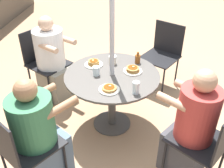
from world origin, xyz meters
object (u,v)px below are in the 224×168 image
object	(u,v)px
patio_table	(112,84)
syrup_bottle	(138,59)
pancake_plate_b	(94,63)
patio_chair_north	(20,145)
patio_chair_west	(44,58)
diner_north	(39,136)
patio_chair_east	(209,140)
coffee_cup	(113,60)
patio_chair_south	(163,51)
pancake_plate_a	(133,70)
drinking_glass_b	(96,71)
diner_west	(53,63)
drinking_glass_a	(136,88)
pancake_plate_c	(109,89)
diner_east	(191,130)

from	to	relation	value
patio_table	syrup_bottle	bearing A→B (deg)	-41.86
patio_table	pancake_plate_b	xyz separation A→B (m)	(0.18, 0.24, 0.15)
patio_table	patio_chair_north	distance (m)	1.20
patio_chair_west	syrup_bottle	distance (m)	1.36
patio_chair_north	diner_north	world-z (taller)	diner_north
patio_chair_north	patio_chair_east	xyz separation A→B (m)	(0.25, -1.64, 0.00)
coffee_cup	patio_chair_south	bearing A→B (deg)	-40.03
pancake_plate_a	drinking_glass_b	distance (m)	0.42
diner_north	diner_west	distance (m)	1.38
diner_north	patio_chair_east	world-z (taller)	diner_north
patio_chair_west	pancake_plate_a	distance (m)	1.38
patio_chair_north	patio_chair_east	world-z (taller)	same
diner_west	pancake_plate_a	world-z (taller)	diner_west
patio_chair_north	patio_chair_east	size ratio (longest dim) A/B	1.00
drinking_glass_b	drinking_glass_a	bearing A→B (deg)	-123.87
patio_chair_north	pancake_plate_b	world-z (taller)	patio_chair_north
patio_chair_north	drinking_glass_b	distance (m)	1.10
patio_chair_south	patio_chair_west	size ratio (longest dim) A/B	1.00
patio_chair_west	pancake_plate_c	bearing A→B (deg)	78.98
pancake_plate_a	drinking_glass_b	size ratio (longest dim) A/B	2.08
patio_chair_north	patio_chair_east	distance (m)	1.66
patio_chair_east	pancake_plate_c	distance (m)	1.05
diner_east	pancake_plate_b	xyz separation A→B (m)	(0.80, 1.05, 0.20)
patio_table	patio_chair_west	distance (m)	1.20
diner_north	diner_east	size ratio (longest dim) A/B	0.95
patio_table	coffee_cup	xyz separation A→B (m)	(0.25, 0.02, 0.18)
drinking_glass_a	diner_east	bearing A→B (deg)	-117.75
patio_table	pancake_plate_b	bearing A→B (deg)	52.36
diner_east	pancake_plate_b	size ratio (longest dim) A/B	5.54
coffee_cup	drinking_glass_a	bearing A→B (deg)	-152.74
patio_table	patio_chair_east	xyz separation A→B (m)	(-0.72, -0.95, -0.05)
patio_chair_west	pancake_plate_b	bearing A→B (deg)	92.25
patio_table	drinking_glass_a	distance (m)	0.48
diner_north	patio_chair_south	size ratio (longest dim) A/B	1.22
patio_table	patio_chair_north	bearing A→B (deg)	144.82
patio_chair_north	pancake_plate_c	distance (m)	0.98
patio_chair_north	pancake_plate_b	bearing A→B (deg)	103.93
patio_chair_south	diner_west	bearing A→B (deg)	50.07
syrup_bottle	patio_chair_north	bearing A→B (deg)	143.13
pancake_plate_a	pancake_plate_c	xyz separation A→B (m)	(-0.40, 0.22, -0.01)
coffee_cup	diner_west	bearing A→B (deg)	72.06
patio_chair_north	drinking_glass_a	xyz separation A→B (m)	(0.64, -0.97, 0.24)
pancake_plate_a	syrup_bottle	bearing A→B (deg)	-11.92
patio_chair_east	patio_chair_south	distance (m)	1.77
diner_east	drinking_glass_a	size ratio (longest dim) A/B	9.12
diner_west	pancake_plate_a	bearing A→B (deg)	99.32
diner_east	pancake_plate_a	bearing A→B (deg)	76.93
pancake_plate_b	drinking_glass_b	distance (m)	0.23
pancake_plate_b	pancake_plate_c	distance (m)	0.56
diner_east	patio_chair_west	bearing A→B (deg)	93.42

